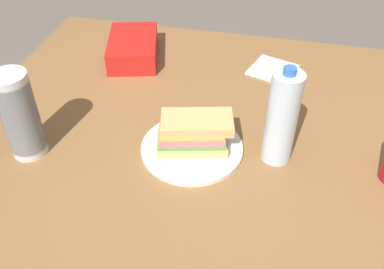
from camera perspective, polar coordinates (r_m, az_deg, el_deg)
dining_table at (r=1.18m, az=4.66°, el=-2.80°), size 1.41×1.08×0.75m
paper_plate at (r=1.06m, az=0.00°, el=-1.82°), size 0.25×0.25×0.01m
sandwich at (r=1.03m, az=0.21°, el=0.19°), size 0.20×0.14×0.08m
chip_bag at (r=1.42m, az=-7.83°, el=11.32°), size 0.20×0.26×0.07m
plastic_cup_stack at (r=1.06m, az=-21.91°, el=2.36°), size 0.08×0.08×0.22m
water_bottle_spare at (r=0.99m, az=11.84°, el=2.13°), size 0.07×0.07×0.25m
paper_napkin at (r=1.38m, az=10.69°, el=8.47°), size 0.16×0.16×0.01m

